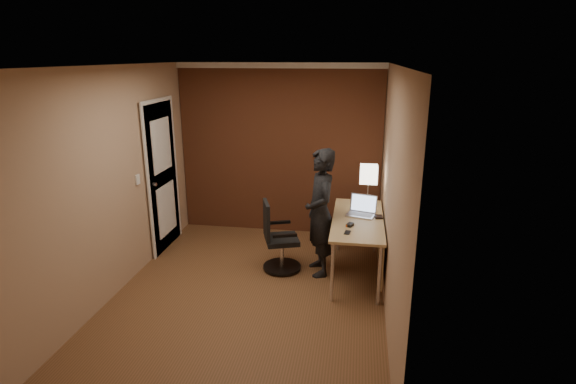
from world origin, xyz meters
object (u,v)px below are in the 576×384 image
object	(u,v)px
desk	(364,229)
laptop	(362,209)
mouse	(350,225)
person	(320,213)
desk_lamp	(369,175)
office_chair	(277,241)
wallet	(379,217)
phone	(347,232)

from	to	relation	value
desk	laptop	distance (m)	0.25
desk	mouse	bearing A→B (deg)	-121.07
desk	person	xyz separation A→B (m)	(-0.52, -0.02, 0.18)
desk	desk_lamp	world-z (taller)	desk_lamp
laptop	mouse	bearing A→B (deg)	-107.12
mouse	office_chair	xyz separation A→B (m)	(-0.89, 0.23, -0.36)
desk_lamp	wallet	xyz separation A→B (m)	(0.13, -0.42, -0.41)
office_chair	wallet	bearing A→B (deg)	4.75
desk_lamp	laptop	size ratio (longest dim) A/B	1.39
mouse	office_chair	world-z (taller)	office_chair
desk_lamp	wallet	size ratio (longest dim) A/B	4.86
laptop	office_chair	bearing A→B (deg)	-169.01
person	mouse	bearing A→B (deg)	36.41
desk_lamp	wallet	distance (m)	0.60
desk	office_chair	world-z (taller)	office_chair
desk_lamp	phone	world-z (taller)	desk_lamp
laptop	phone	size ratio (longest dim) A/B	3.36
laptop	office_chair	xyz separation A→B (m)	(-1.02, -0.20, -0.40)
desk_lamp	person	distance (m)	0.84
phone	mouse	bearing A→B (deg)	93.53
desk_lamp	laptop	xyz separation A→B (m)	(-0.07, -0.33, -0.35)
mouse	wallet	world-z (taller)	mouse
office_chair	person	distance (m)	0.65
desk	phone	world-z (taller)	phone
mouse	desk_lamp	bearing A→B (deg)	98.28
laptop	person	distance (m)	0.53
desk	laptop	bearing A→B (deg)	99.72
laptop	person	world-z (taller)	person
office_chair	desk	bearing A→B (deg)	1.84
mouse	wallet	xyz separation A→B (m)	(0.33, 0.33, -0.01)
wallet	office_chair	size ratio (longest dim) A/B	0.12
desk	desk_lamp	bearing A→B (deg)	85.61
laptop	phone	distance (m)	0.66
person	desk_lamp	bearing A→B (deg)	113.30
laptop	phone	bearing A→B (deg)	-103.55
person	phone	bearing A→B (deg)	17.74
desk	wallet	bearing A→B (deg)	21.43
desk_lamp	phone	bearing A→B (deg)	-102.82
desk	laptop	world-z (taller)	laptop
desk	desk_lamp	distance (m)	0.73
phone	office_chair	world-z (taller)	office_chair
person	laptop	bearing A→B (deg)	91.15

